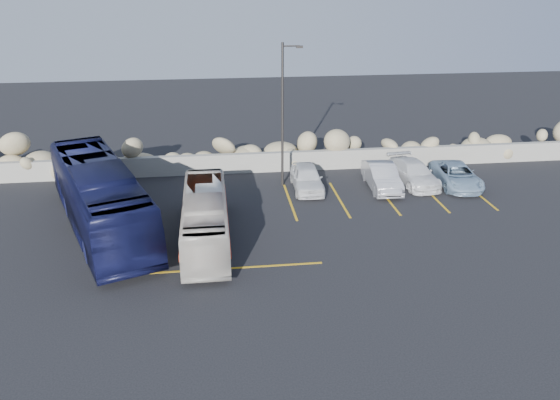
{
  "coord_description": "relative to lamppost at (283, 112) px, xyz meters",
  "views": [
    {
      "loc": [
        -1.25,
        -19.7,
        11.3
      ],
      "look_at": [
        1.68,
        4.0,
        1.38
      ],
      "focal_mm": 35.0,
      "sensor_mm": 36.0,
      "label": 1
    }
  ],
  "objects": [
    {
      "name": "ground",
      "position": [
        -2.56,
        -9.5,
        -4.3
      ],
      "size": [
        90.0,
        90.0,
        0.0
      ],
      "primitive_type": "plane",
      "color": "black",
      "rests_on": "ground"
    },
    {
      "name": "seawall",
      "position": [
        -2.56,
        2.5,
        -3.7
      ],
      "size": [
        60.0,
        0.4,
        1.2
      ],
      "primitive_type": "cube",
      "color": "gray",
      "rests_on": "ground"
    },
    {
      "name": "tour_coach",
      "position": [
        -9.28,
        -4.72,
        -2.65
      ],
      "size": [
        6.81,
        12.02,
        3.29
      ],
      "primitive_type": "imported",
      "rotation": [
        0.0,
        0.0,
        0.37
      ],
      "color": "#101235",
      "rests_on": "ground"
    },
    {
      "name": "parking_lines",
      "position": [
        2.09,
        -3.93,
        -4.29
      ],
      "size": [
        18.16,
        9.36,
        0.01
      ],
      "color": "gold",
      "rests_on": "ground"
    },
    {
      "name": "riprap_pile",
      "position": [
        -2.56,
        3.7,
        -3.0
      ],
      "size": [
        54.0,
        2.8,
        2.6
      ],
      "primitive_type": null,
      "color": "tan",
      "rests_on": "ground"
    },
    {
      "name": "car_d",
      "position": [
        9.86,
        -1.27,
        -3.67
      ],
      "size": [
        2.39,
        4.61,
        1.24
      ],
      "primitive_type": "imported",
      "rotation": [
        0.0,
        0.0,
        -0.07
      ],
      "color": "#7E9AB2",
      "rests_on": "ground"
    },
    {
      "name": "car_b",
      "position": [
        5.47,
        -1.19,
        -3.59
      ],
      "size": [
        1.67,
        4.34,
        1.41
      ],
      "primitive_type": "imported",
      "rotation": [
        0.0,
        0.0,
        -0.04
      ],
      "color": "#A9A8AD",
      "rests_on": "ground"
    },
    {
      "name": "car_a",
      "position": [
        1.23,
        -0.83,
        -3.61
      ],
      "size": [
        1.71,
        4.06,
        1.37
      ],
      "primitive_type": "imported",
      "rotation": [
        0.0,
        0.0,
        -0.02
      ],
      "color": "silver",
      "rests_on": "ground"
    },
    {
      "name": "car_c",
      "position": [
        7.52,
        -0.65,
        -3.65
      ],
      "size": [
        2.25,
        4.63,
        1.3
      ],
      "primitive_type": "imported",
      "rotation": [
        0.0,
        0.0,
        0.1
      ],
      "color": "silver",
      "rests_on": "ground"
    },
    {
      "name": "vintage_bus",
      "position": [
        -4.4,
        -6.61,
        -3.14
      ],
      "size": [
        1.96,
        8.27,
        2.3
      ],
      "primitive_type": "imported",
      "rotation": [
        0.0,
        0.0,
        0.0
      ],
      "color": "beige",
      "rests_on": "ground"
    },
    {
      "name": "lamppost",
      "position": [
        0.0,
        0.0,
        0.0
      ],
      "size": [
        1.14,
        0.18,
        8.0
      ],
      "color": "#2D2A28",
      "rests_on": "ground"
    }
  ]
}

